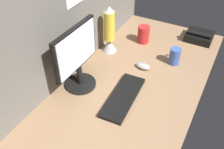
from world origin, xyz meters
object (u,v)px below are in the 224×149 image
object	(u,v)px
monitor	(77,57)
mug_ceramic_blue	(175,56)
keyboard	(123,97)
mouse	(143,66)
desk_phone	(199,36)
mug_red_plastic	(143,34)
lava_lamp	(109,33)

from	to	relation	value
monitor	mug_ceramic_blue	xyz separation A→B (cm)	(46.97, -41.97, -14.39)
keyboard	mug_ceramic_blue	xyz separation A→B (cm)	(45.00, -14.50, 4.59)
mouse	desk_phone	world-z (taller)	desk_phone
keyboard	mug_red_plastic	xyz separation A→B (cm)	(59.29, 13.42, 5.25)
monitor	desk_phone	xyz separation A→B (cm)	(83.45, -49.31, -16.79)
keyboard	mug_ceramic_blue	world-z (taller)	mug_ceramic_blue
desk_phone	mug_ceramic_blue	bearing A→B (deg)	168.63
mug_red_plastic	lava_lamp	xyz separation A→B (cm)	(-21.53, 16.08, 7.46)
monitor	mug_ceramic_blue	size ratio (longest dim) A/B	3.36
mouse	desk_phone	xyz separation A→B (cm)	(51.16, -22.88, 1.49)
mug_ceramic_blue	lava_lamp	xyz separation A→B (cm)	(-7.24, 44.00, 8.11)
monitor	lava_lamp	world-z (taller)	monitor
monitor	mug_red_plastic	size ratio (longest dim) A/B	2.99
lava_lamp	desk_phone	distance (cm)	68.25
mug_red_plastic	keyboard	bearing A→B (deg)	-167.25
desk_phone	mug_red_plastic	bearing A→B (deg)	122.18
mouse	desk_phone	bearing A→B (deg)	-17.26
keyboard	monitor	bearing A→B (deg)	90.21
mug_ceramic_blue	mouse	bearing A→B (deg)	133.36
monitor	keyboard	size ratio (longest dim) A/B	1.01
monitor	lava_lamp	distance (cm)	40.28
keyboard	mouse	world-z (taller)	mouse
mug_ceramic_blue	lava_lamp	distance (cm)	45.32
mug_ceramic_blue	monitor	bearing A→B (deg)	138.22
mug_ceramic_blue	desk_phone	bearing A→B (deg)	-11.37
mug_red_plastic	mug_ceramic_blue	bearing A→B (deg)	-117.11
keyboard	desk_phone	xyz separation A→B (cm)	(81.48, -21.84, 2.19)
mouse	lava_lamp	xyz separation A→B (cm)	(7.44, 28.45, 12.00)
keyboard	lava_lamp	xyz separation A→B (cm)	(37.76, 29.50, 12.70)
keyboard	lava_lamp	world-z (taller)	lava_lamp
monitor	mouse	world-z (taller)	monitor
mouse	mug_ceramic_blue	size ratio (longest dim) A/B	0.86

